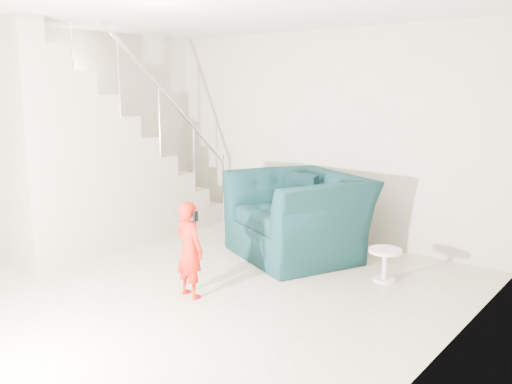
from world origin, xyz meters
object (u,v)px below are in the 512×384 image
toddler (189,249)px  side_table (385,259)px  staircase (88,171)px  armchair (299,216)px

toddler → side_table: toddler is taller
toddler → staircase: staircase is taller
armchair → side_table: size_ratio=4.38×
side_table → staircase: staircase is taller
armchair → staircase: size_ratio=0.41×
armchair → side_table: (1.19, -0.16, -0.26)m
armchair → staircase: 2.66m
toddler → staircase: bearing=-5.0°
armchair → toddler: bearing=-68.8°
armchair → side_table: bearing=16.7°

